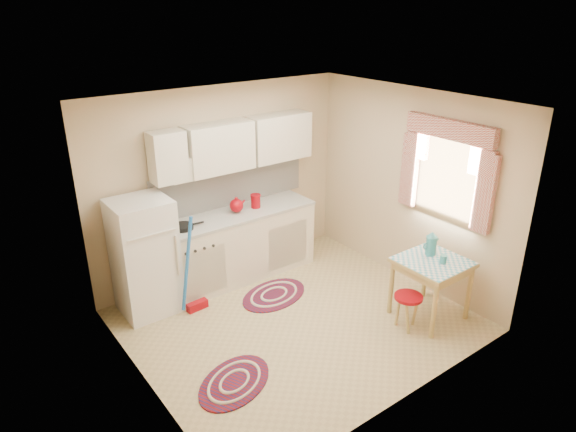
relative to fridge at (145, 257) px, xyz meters
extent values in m
plane|color=tan|center=(1.25, -1.25, -0.70)|extent=(3.60, 3.60, 0.00)
cube|color=silver|center=(1.25, -1.25, 1.80)|extent=(3.60, 3.20, 0.04)
cube|color=tan|center=(1.25, 0.35, 0.55)|extent=(3.60, 0.04, 2.50)
cube|color=tan|center=(1.25, -2.85, 0.55)|extent=(3.60, 0.04, 2.50)
cube|color=tan|center=(-0.55, -1.25, 0.55)|extent=(0.04, 3.20, 2.50)
cube|color=tan|center=(3.05, -1.25, 0.55)|extent=(0.04, 3.20, 2.50)
cube|color=silver|center=(1.38, 0.34, 0.50)|extent=(2.25, 0.03, 0.55)
cube|color=beige|center=(1.38, 0.19, 1.07)|extent=(2.25, 0.33, 0.60)
cube|color=white|center=(3.03, -1.80, 0.85)|extent=(0.04, 0.85, 0.95)
cube|color=white|center=(0.00, 0.00, 0.00)|extent=(0.65, 0.60, 1.40)
cube|color=beige|center=(1.21, 0.05, -0.26)|extent=(2.25, 0.60, 0.88)
cube|color=#AFAEA6|center=(1.21, 0.05, 0.20)|extent=(2.27, 0.62, 0.04)
cylinder|color=black|center=(0.50, 0.00, 0.24)|extent=(0.28, 0.28, 0.05)
cylinder|color=#95050E|center=(1.58, 0.05, 0.30)|extent=(0.14, 0.14, 0.16)
cube|color=tan|center=(2.55, -2.09, -0.34)|extent=(0.72, 0.72, 0.72)
cylinder|color=#95050E|center=(2.16, -2.11, -0.49)|extent=(0.38, 0.38, 0.42)
cylinder|color=teal|center=(2.59, -2.19, 0.07)|extent=(0.10, 0.10, 0.10)
camera|label=1|loc=(-1.84, -5.21, 2.74)|focal=32.00mm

